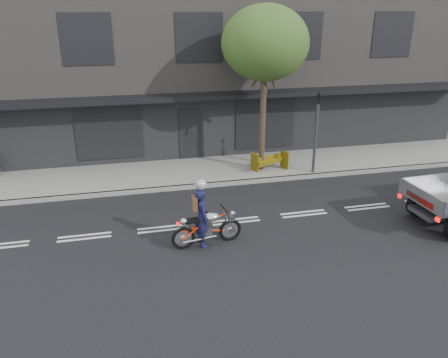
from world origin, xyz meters
TOP-DOWN VIEW (x-y plane):
  - ground at (0.00, 0.00)m, footprint 80.00×80.00m
  - sidewalk at (0.00, 4.70)m, footprint 32.00×3.20m
  - kerb at (0.00, 3.10)m, footprint 32.00×0.20m
  - building_main at (0.00, 11.30)m, footprint 26.00×10.00m
  - street_tree at (2.20, 4.20)m, footprint 3.40×3.40m
  - traffic_light_pole at (4.20, 3.35)m, footprint 0.12×0.12m
  - motorcycle at (-1.20, -1.25)m, footprint 2.16×0.63m
  - rider at (-1.35, -1.25)m, footprint 0.51×0.70m
  - construction_barrier at (2.52, 3.83)m, footprint 1.53×1.08m

SIDE VIEW (x-z plane):
  - ground at x=0.00m, z-range 0.00..0.00m
  - sidewalk at x=0.00m, z-range 0.00..0.15m
  - kerb at x=0.00m, z-range 0.00..0.15m
  - construction_barrier at x=2.52m, z-range 0.15..0.94m
  - motorcycle at x=-1.20m, z-range 0.02..1.13m
  - rider at x=-1.35m, z-range 0.00..1.79m
  - traffic_light_pole at x=4.20m, z-range -0.10..3.40m
  - building_main at x=0.00m, z-range 0.00..8.00m
  - street_tree at x=2.20m, z-range 1.90..8.65m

